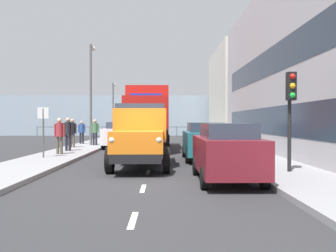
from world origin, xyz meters
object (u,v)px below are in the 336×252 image
car_navy_oppositeside_2 (136,130)px  lamp_post_promenade (91,86)px  pedestrian_by_lamp (82,130)px  car_teal_kerbside_1 (204,141)px  pedestrian_strolling (72,130)px  lamp_post_far (113,104)px  car_grey_oppositeside_1 (130,132)px  traffic_light_near (291,100)px  car_maroon_kerbside_near (226,151)px  car_white_oppositeside_0 (120,135)px  pedestrian_with_bag (95,130)px  truck_vintage_orange (141,137)px  pedestrian_couple_b (60,133)px  lorry_cargo_red (148,117)px  street_sign (43,123)px  pedestrian_in_dark_coat (68,131)px

car_navy_oppositeside_2 → lamp_post_promenade: 12.45m
pedestrian_by_lamp → lamp_post_promenade: 3.49m
car_teal_kerbside_1 → pedestrian_strolling: bearing=-38.1°
lamp_post_promenade → lamp_post_far: 11.36m
car_teal_kerbside_1 → lamp_post_promenade: 11.26m
car_grey_oppositeside_1 → traffic_light_near: size_ratio=1.41×
car_maroon_kerbside_near → pedestrian_strolling: (7.57, -11.63, 0.31)m
car_white_oppositeside_0 → pedestrian_strolling: 3.15m
pedestrian_strolling → pedestrian_with_bag: pedestrian_strolling is taller
pedestrian_with_bag → lamp_post_promenade: size_ratio=0.25×
car_grey_oppositeside_1 → pedestrian_strolling: pedestrian_strolling is taller
pedestrian_strolling → truck_vintage_orange: bearing=119.2°
truck_vintage_orange → pedestrian_strolling: bearing=-60.8°
pedestrian_by_lamp → lamp_post_far: bearing=-94.8°
pedestrian_with_bag → lamp_post_promenade: bearing=-48.0°
lamp_post_far → pedestrian_couple_b: bearing=89.9°
car_navy_oppositeside_2 → pedestrian_with_bag: (1.77, 12.17, 0.29)m
car_teal_kerbside_1 → lamp_post_far: size_ratio=0.73×
lamp_post_far → pedestrian_strolling: bearing=87.6°
car_teal_kerbside_1 → car_grey_oppositeside_1: size_ratio=0.89×
car_maroon_kerbside_near → pedestrian_strolling: pedestrian_strolling is taller
pedestrian_strolling → car_teal_kerbside_1: bearing=141.9°
lorry_cargo_red → car_white_oppositeside_0: size_ratio=1.99×
pedestrian_by_lamp → lamp_post_far: 10.38m
car_grey_oppositeside_1 → pedestrian_by_lamp: (3.05, 4.43, 0.23)m
pedestrian_strolling → lorry_cargo_red: bearing=-177.6°
truck_vintage_orange → car_navy_oppositeside_2: truck_vintage_orange is taller
pedestrian_with_bag → pedestrian_by_lamp: size_ratio=1.06×
lorry_cargo_red → lamp_post_far: (4.16, -13.46, 1.43)m
car_teal_kerbside_1 → traffic_light_near: bearing=115.0°
lorry_cargo_red → car_white_oppositeside_0: 2.58m
lorry_cargo_red → pedestrian_strolling: bearing=2.4°
car_maroon_kerbside_near → pedestrian_couple_b: size_ratio=2.19×
street_sign → lamp_post_promenade: bearing=-92.7°
car_grey_oppositeside_1 → pedestrian_with_bag: pedestrian_with_bag is taller
car_navy_oppositeside_2 → lamp_post_far: (2.21, 0.48, 2.61)m
pedestrian_strolling → lamp_post_far: bearing=-92.4°
car_teal_kerbside_1 → traffic_light_near: traffic_light_near is taller
pedestrian_by_lamp → lamp_post_far: lamp_post_far is taller
car_maroon_kerbside_near → pedestrian_with_bag: bearing=-64.3°
pedestrian_with_bag → traffic_light_near: 15.49m
car_maroon_kerbside_near → car_navy_oppositeside_2: size_ratio=0.87×
car_grey_oppositeside_1 → lamp_post_far: (2.21, -5.64, 2.61)m
car_grey_oppositeside_1 → car_navy_oppositeside_2: size_ratio=0.99×
traffic_light_near → lamp_post_promenade: size_ratio=0.46×
lamp_post_promenade → lorry_cargo_red: bearing=152.2°
pedestrian_couple_b → pedestrian_in_dark_coat: bearing=-86.7°
pedestrian_in_dark_coat → car_navy_oppositeside_2: bearing=-98.0°
pedestrian_strolling → street_sign: size_ratio=0.79×
lorry_cargo_red → lamp_post_promenade: lamp_post_promenade is taller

